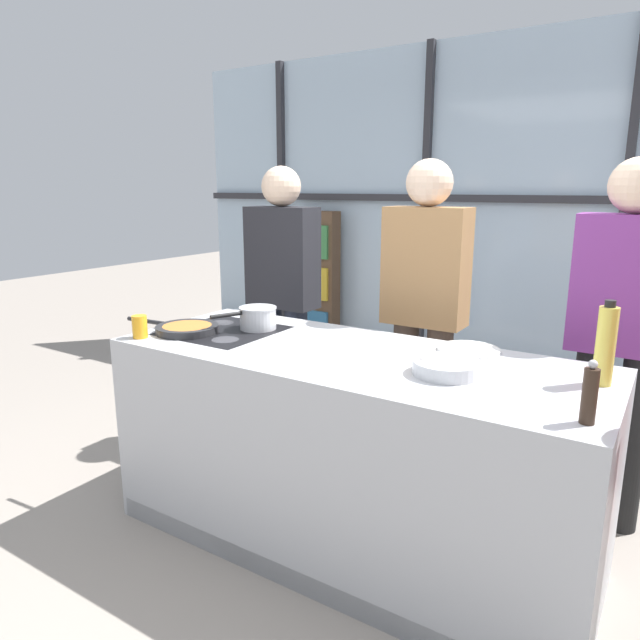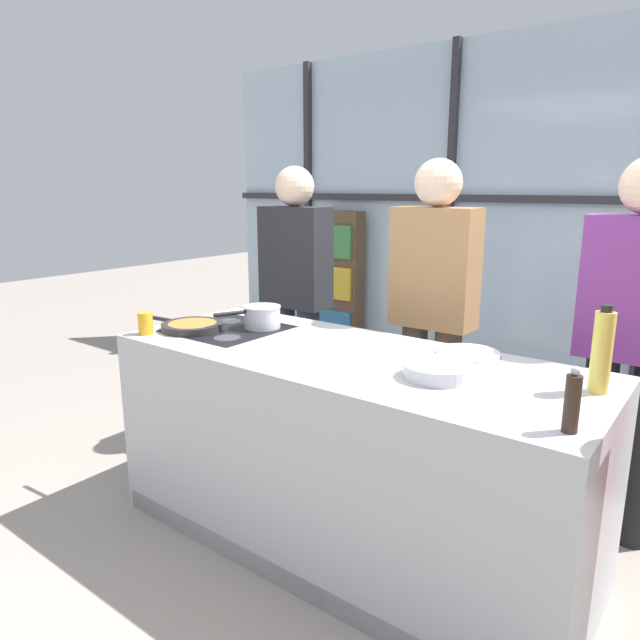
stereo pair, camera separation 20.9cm
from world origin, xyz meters
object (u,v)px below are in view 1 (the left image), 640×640
spectator_center_left (424,302)px  white_plate (469,350)px  spectator_center_right (621,326)px  pepper_grinder (590,395)px  juice_glass_near (140,327)px  spectator_far_left (283,288)px  frying_pan (186,328)px  mixing_bowl (446,367)px  saucepan (257,317)px  oil_bottle (605,345)px

spectator_center_left → white_plate: size_ratio=6.54×
spectator_center_right → pepper_grinder: bearing=90.9°
spectator_center_left → pepper_grinder: 1.47m
pepper_grinder → juice_glass_near: bearing=-178.5°
spectator_center_right → juice_glass_near: size_ratio=16.14×
spectator_far_left → frying_pan: bearing=96.0°
spectator_far_left → juice_glass_near: bearing=89.6°
spectator_center_left → spectator_center_right: spectator_center_left is taller
spectator_far_left → pepper_grinder: size_ratio=8.65×
juice_glass_near → mixing_bowl: bearing=10.5°
saucepan → white_plate: 1.06m
frying_pan → white_plate: frying_pan is taller
white_plate → oil_bottle: size_ratio=0.86×
white_plate → frying_pan: bearing=-161.6°
spectator_far_left → juice_glass_near: spectator_far_left is taller
spectator_center_left → juice_glass_near: 1.50m
saucepan → juice_glass_near: saucepan is taller
spectator_far_left → oil_bottle: 2.06m
spectator_far_left → saucepan: (0.36, -0.70, -0.01)m
mixing_bowl → saucepan: bearing=170.6°
frying_pan → saucepan: saucepan is taller
spectator_center_right → spectator_far_left: bearing=0.0°
spectator_far_left → spectator_center_right: bearing=-180.0°
spectator_center_left → mixing_bowl: spectator_center_left is taller
mixing_bowl → spectator_center_right: bearing=59.7°
spectator_far_left → mixing_bowl: spectator_far_left is taller
saucepan → juice_glass_near: bearing=-129.4°
spectator_far_left → juice_glass_near: (-0.01, -1.14, -0.02)m
spectator_far_left → saucepan: spectator_far_left is taller
spectator_far_left → white_plate: size_ratio=6.47×
spectator_center_left → saucepan: 0.93m
mixing_bowl → juice_glass_near: bearing=-169.5°
saucepan → mixing_bowl: 1.08m
white_plate → juice_glass_near: 1.54m
spectator_center_left → mixing_bowl: size_ratio=6.77×
spectator_center_left → mixing_bowl: bearing=117.5°
spectator_far_left → pepper_grinder: 2.24m
white_plate → pepper_grinder: 0.81m
oil_bottle → saucepan: bearing=-179.2°
pepper_grinder → spectator_far_left: bearing=150.8°
saucepan → pepper_grinder: pepper_grinder is taller
spectator_far_left → pepper_grinder: spectator_far_left is taller
white_plate → pepper_grinder: size_ratio=1.34×
saucepan → frying_pan: bearing=-136.0°
saucepan → white_plate: size_ratio=1.23×
spectator_far_left → frying_pan: (0.10, -0.95, -0.05)m
mixing_bowl → spectator_far_left: bearing=148.4°
mixing_bowl → spectator_center_left: bearing=117.5°
mixing_bowl → oil_bottle: oil_bottle is taller
saucepan → oil_bottle: oil_bottle is taller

